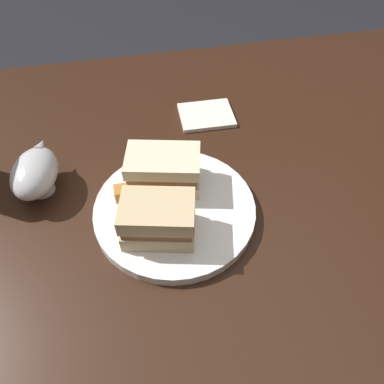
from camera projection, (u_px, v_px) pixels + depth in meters
name	position (u px, v px, depth m)	size (l,w,h in m)	color
ground_plane	(201.00, 339.00, 1.19)	(6.00, 6.00, 0.00)	black
dining_table	(203.00, 288.00, 0.91)	(1.26, 0.98, 0.72)	black
plate	(175.00, 210.00, 0.61)	(0.26, 0.26, 0.02)	white
sandwich_half_left	(164.00, 170.00, 0.61)	(0.13, 0.10, 0.06)	beige
sandwich_half_right	(158.00, 219.00, 0.54)	(0.12, 0.09, 0.07)	#CCB284
potato_wedge_front	(153.00, 200.00, 0.60)	(0.05, 0.02, 0.02)	#B77F33
potato_wedge_middle	(156.00, 208.00, 0.59)	(0.04, 0.02, 0.02)	#AD702D
potato_wedge_back	(131.00, 191.00, 0.61)	(0.05, 0.02, 0.02)	#AD702D
potato_wedge_left_edge	(146.00, 185.00, 0.62)	(0.04, 0.02, 0.01)	#AD702D
gravy_boat	(35.00, 172.00, 0.62)	(0.09, 0.13, 0.07)	#B7B7BC
napkin	(206.00, 115.00, 0.78)	(0.11, 0.09, 0.01)	silver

